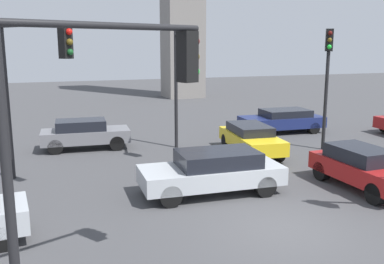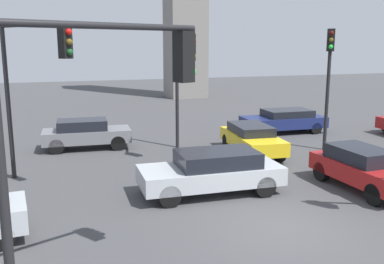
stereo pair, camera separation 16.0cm
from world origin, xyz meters
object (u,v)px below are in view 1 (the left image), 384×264
at_px(traffic_light_0, 32,68).
at_px(traffic_light_3, 107,102).
at_px(car_8, 213,171).
at_px(traffic_light_4, 182,65).
at_px(car_2, 282,120).
at_px(traffic_light_1, 328,67).
at_px(car_7, 251,138).
at_px(car_3, 362,167).
at_px(car_4, 84,133).

height_order(traffic_light_0, traffic_light_3, traffic_light_0).
bearing_deg(car_8, traffic_light_3, 54.29).
distance_m(traffic_light_4, car_2, 8.29).
height_order(traffic_light_1, car_7, traffic_light_1).
height_order(car_3, car_8, same).
height_order(traffic_light_1, traffic_light_4, traffic_light_4).
xyz_separation_m(traffic_light_3, car_7, (7.80, 9.67, -3.20)).
relative_size(traffic_light_1, car_4, 1.34).
xyz_separation_m(car_2, car_4, (-10.91, -0.36, 0.04)).
bearing_deg(car_3, traffic_light_3, -67.44).
distance_m(traffic_light_0, traffic_light_1, 12.75).
xyz_separation_m(car_2, car_7, (-3.91, -3.79, 0.01)).
distance_m(car_2, car_8, 11.10).
relative_size(traffic_light_3, car_4, 1.33).
bearing_deg(car_8, traffic_light_0, -23.16).
distance_m(car_2, car_4, 10.92).
height_order(traffic_light_0, traffic_light_4, traffic_light_0).
bearing_deg(traffic_light_4, traffic_light_3, -17.07).
bearing_deg(car_7, traffic_light_0, -73.58).
height_order(traffic_light_3, car_3, traffic_light_3).
relative_size(traffic_light_3, car_8, 1.16).
bearing_deg(traffic_light_1, traffic_light_3, -19.74).
xyz_separation_m(traffic_light_0, car_2, (12.97, 5.54, -3.40)).
bearing_deg(traffic_light_0, traffic_light_4, 77.42).
bearing_deg(traffic_light_0, car_3, 35.22).
bearing_deg(car_2, car_8, 49.74).
bearing_deg(car_4, traffic_light_1, -15.89).
bearing_deg(traffic_light_3, car_4, 63.79).
bearing_deg(traffic_light_0, traffic_light_3, -25.39).
bearing_deg(traffic_light_0, car_4, 123.97).
distance_m(car_2, car_7, 5.45).
xyz_separation_m(traffic_light_3, car_3, (9.16, 4.05, -3.15)).
bearing_deg(traffic_light_4, car_7, 85.42).
height_order(traffic_light_1, traffic_light_3, traffic_light_1).
height_order(car_2, car_8, car_8).
relative_size(traffic_light_4, car_2, 1.21).
distance_m(traffic_light_1, traffic_light_3, 14.72).
xyz_separation_m(traffic_light_0, traffic_light_4, (6.03, 2.41, -0.11)).
height_order(traffic_light_1, car_4, traffic_light_1).
bearing_deg(traffic_light_1, traffic_light_4, -67.79).
xyz_separation_m(car_7, car_8, (-3.63, -4.36, 0.05)).
bearing_deg(car_4, traffic_light_0, -107.73).
bearing_deg(car_3, car_8, -105.53).
height_order(traffic_light_0, car_4, traffic_light_0).
distance_m(traffic_light_1, car_4, 11.70).
bearing_deg(car_3, car_2, 163.52).
bearing_deg(car_2, traffic_light_4, 26.78).
relative_size(traffic_light_3, car_7, 1.26).
relative_size(traffic_light_0, car_2, 1.23).
bearing_deg(car_8, car_3, 168.20).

